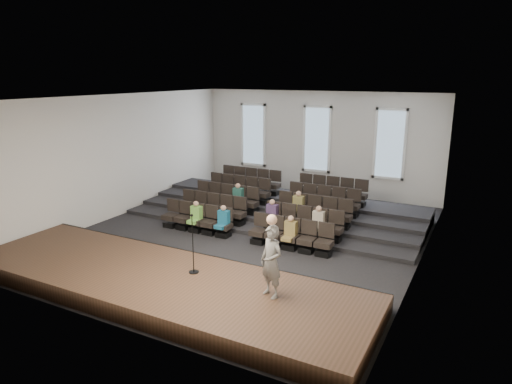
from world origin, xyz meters
TOP-DOWN VIEW (x-y plane):
  - ground at (0.00, 0.00)m, footprint 14.00×14.00m
  - ceiling at (0.00, 0.00)m, footprint 12.00×14.00m
  - wall_back at (0.00, 7.02)m, footprint 12.00×0.04m
  - wall_front at (0.00, -7.02)m, footprint 12.00×0.04m
  - wall_left at (-6.02, 0.00)m, footprint 0.04×14.00m
  - wall_right at (6.02, 0.00)m, footprint 0.04×14.00m
  - stage at (0.00, -5.10)m, footprint 11.80×3.60m
  - stage_lip at (0.00, -3.33)m, footprint 11.80×0.06m
  - risers at (0.00, 3.17)m, footprint 11.80×4.80m
  - seating_rows at (-0.00, 1.54)m, footprint 6.80×4.70m
  - windows at (0.00, 6.95)m, footprint 8.44×0.10m
  - audience at (0.36, 0.30)m, footprint 4.85×2.64m
  - speaker at (3.24, -4.79)m, footprint 0.78×0.66m
  - mic_stand at (0.76, -4.55)m, footprint 0.28×0.28m

SIDE VIEW (x-z plane):
  - ground at x=0.00m, z-range 0.00..0.00m
  - risers at x=0.00m, z-range -0.10..0.50m
  - stage at x=0.00m, z-range 0.00..0.50m
  - stage_lip at x=0.00m, z-range -0.01..0.51m
  - seating_rows at x=0.00m, z-range -0.15..1.52m
  - audience at x=0.36m, z-range 0.26..1.36m
  - mic_stand at x=0.76m, z-range 0.16..1.84m
  - speaker at x=3.24m, z-range 0.50..2.30m
  - wall_back at x=0.00m, z-range 0.00..5.00m
  - wall_front at x=0.00m, z-range 0.00..5.00m
  - wall_left at x=-6.02m, z-range 0.00..5.00m
  - wall_right at x=6.02m, z-range 0.00..5.00m
  - windows at x=0.00m, z-range 1.08..4.32m
  - ceiling at x=0.00m, z-range 5.00..5.02m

